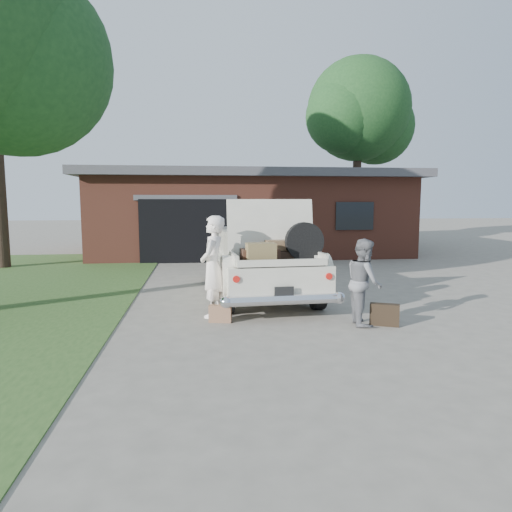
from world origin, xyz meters
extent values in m
plane|color=gray|center=(0.00, 0.00, 0.00)|extent=(90.00, 90.00, 0.00)
cube|color=#2D4C1E|center=(-5.50, 3.00, 0.01)|extent=(6.00, 16.00, 0.02)
cube|color=brown|center=(1.00, 11.50, 1.50)|extent=(12.00, 7.00, 3.00)
cube|color=#4C4C51|center=(1.00, 11.50, 3.15)|extent=(12.80, 7.80, 0.30)
cube|color=black|center=(-1.50, 8.05, 1.10)|extent=(3.20, 0.30, 2.20)
cube|color=#4C4C51|center=(-1.50, 7.98, 2.25)|extent=(3.50, 0.12, 0.18)
cube|color=black|center=(4.50, 7.98, 1.60)|extent=(1.40, 0.08, 1.00)
sphere|color=#245221|center=(-4.53, 1.71, 4.83)|extent=(3.66, 3.66, 3.66)
sphere|color=#245221|center=(-6.17, 8.06, 7.47)|extent=(3.94, 3.94, 3.94)
cylinder|color=#38281E|center=(7.29, 15.74, 2.75)|extent=(0.44, 0.44, 5.50)
sphere|color=#245221|center=(7.29, 15.74, 6.88)|extent=(5.33, 5.33, 5.33)
sphere|color=#245221|center=(8.49, 16.28, 6.09)|extent=(4.00, 4.00, 4.00)
sphere|color=#245221|center=(6.22, 15.08, 6.39)|extent=(3.73, 3.73, 3.73)
cube|color=beige|center=(0.25, 2.43, 0.64)|extent=(2.22, 5.21, 0.66)
cube|color=#B9B6A3|center=(0.24, 2.74, 1.23)|extent=(1.80, 2.14, 0.53)
cube|color=black|center=(0.18, 3.70, 1.21)|extent=(1.59, 0.17, 0.45)
cube|color=black|center=(0.29, 1.77, 1.21)|extent=(1.59, 0.17, 0.45)
cylinder|color=black|center=(-0.55, 0.64, 0.34)|extent=(0.26, 0.69, 0.67)
cylinder|color=black|center=(1.25, 0.74, 0.34)|extent=(0.26, 0.69, 0.67)
cylinder|color=black|center=(-0.74, 4.11, 0.34)|extent=(0.26, 0.69, 0.67)
cylinder|color=black|center=(1.05, 4.21, 0.34)|extent=(0.26, 0.69, 0.67)
cylinder|color=silver|center=(0.40, -0.17, 0.41)|extent=(2.10, 0.30, 0.18)
cylinder|color=#A5140F|center=(-0.44, -0.15, 0.80)|extent=(0.13, 0.11, 0.12)
cylinder|color=#A5140F|center=(1.23, -0.06, 0.80)|extent=(0.13, 0.11, 0.12)
cube|color=black|center=(0.40, -0.19, 0.56)|extent=(0.35, 0.04, 0.17)
cube|color=black|center=(0.36, 0.49, 0.99)|extent=(1.64, 1.21, 0.04)
cube|color=beige|center=(-0.46, 0.44, 1.09)|extent=(0.12, 1.13, 0.18)
cube|color=beige|center=(1.18, 0.54, 1.09)|extent=(0.12, 1.13, 0.18)
cube|color=beige|center=(0.39, -0.07, 1.05)|extent=(1.64, 0.15, 0.12)
cube|color=beige|center=(0.33, 0.95, 1.59)|extent=(1.73, 0.34, 1.16)
cube|color=#40271B|center=(0.07, 0.55, 1.13)|extent=(0.73, 0.49, 0.23)
cube|color=olive|center=(0.05, 0.28, 1.19)|extent=(0.54, 0.37, 0.36)
cube|color=black|center=(0.47, 0.60, 1.10)|extent=(0.58, 0.40, 0.18)
cube|color=brown|center=(0.48, 0.74, 1.29)|extent=(0.56, 0.38, 0.19)
cylinder|color=black|center=(0.90, 0.47, 1.38)|extent=(0.74, 0.20, 0.73)
imported|color=white|center=(-0.82, 0.42, 0.94)|extent=(0.63, 0.79, 1.87)
imported|color=slate|center=(1.76, -0.43, 0.75)|extent=(0.64, 0.78, 1.50)
cube|color=#916549|center=(-0.72, -0.01, 0.15)|extent=(0.41, 0.21, 0.31)
cube|color=black|center=(2.09, -0.58, 0.19)|extent=(0.52, 0.35, 0.38)
camera|label=1|loc=(-1.06, -7.92, 2.14)|focal=32.00mm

